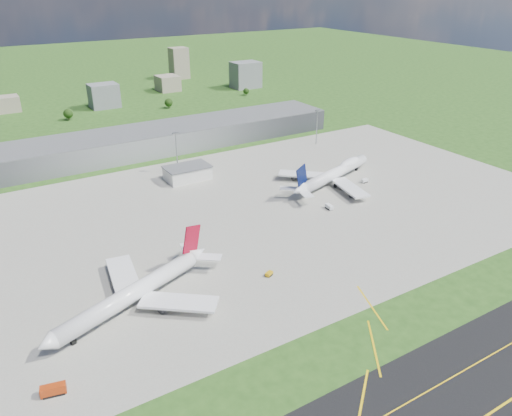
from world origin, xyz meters
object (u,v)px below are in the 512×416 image
van_white_far (365,181)px  airliner_blue_quad (335,173)px  airliner_red_twin (137,292)px  tug_yellow (269,274)px  van_white_near (329,207)px  fire_truck (53,390)px

van_white_far → airliner_blue_quad: bearing=143.4°
van_white_far → airliner_red_twin: bearing=-166.7°
airliner_red_twin → tug_yellow: size_ratio=19.31×
airliner_blue_quad → van_white_near: airliner_blue_quad is taller
tug_yellow → van_white_far: size_ratio=0.84×
tug_yellow → van_white_near: 73.36m
van_white_near → fire_truck: bearing=116.5°
airliner_blue_quad → fire_truck: airliner_blue_quad is taller
tug_yellow → van_white_far: 119.05m
airliner_blue_quad → van_white_near: size_ratio=14.94×
van_white_near → airliner_blue_quad: bearing=-38.2°
airliner_blue_quad → van_white_far: (15.21, -9.96, -4.59)m
airliner_red_twin → tug_yellow: 54.05m
tug_yellow → van_white_near: (62.65, 38.17, 0.40)m
fire_truck → tug_yellow: (89.45, 20.93, -0.74)m
airliner_red_twin → fire_truck: 47.56m
fire_truck → van_white_near: 163.18m
fire_truck → tug_yellow: size_ratio=2.00×
fire_truck → airliner_red_twin: bearing=52.0°
airliner_red_twin → van_white_near: bearing=172.3°
tug_yellow → van_white_near: bearing=7.0°
fire_truck → tug_yellow: 91.87m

